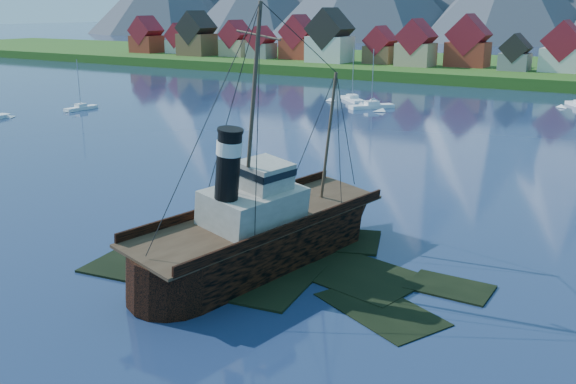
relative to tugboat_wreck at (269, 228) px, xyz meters
The scene contains 9 objects.
ground 3.94m from the tugboat_wreck, 96.48° to the right, with size 1400.00×1400.00×0.00m, color navy.
shoal 3.50m from the tugboat_wreck, 23.44° to the right, with size 31.71×21.24×1.14m.
shore_bank 167.24m from the tugboat_wreck, 90.11° to the left, with size 600.00×80.00×3.20m, color #1B4714.
seawall 129.25m from the tugboat_wreck, 90.14° to the left, with size 600.00×2.50×2.00m, color #3F3D38.
town 153.22m from the tugboat_wreck, 102.62° to the left, with size 250.96×16.69×17.30m.
tugboat_wreck is the anchor object (origin of this frame).
sailboat_b 90.57m from the tugboat_wreck, 148.43° to the left, with size 2.12×7.38×10.61m.
sailboat_c 94.92m from the tugboat_wreck, 111.93° to the left, with size 8.37×8.21×12.09m.
sailboat_f 84.98m from the tugboat_wreck, 108.72° to the left, with size 7.83×8.93×12.64m.
Camera 1 is at (27.76, -38.89, 20.23)m, focal length 40.00 mm.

